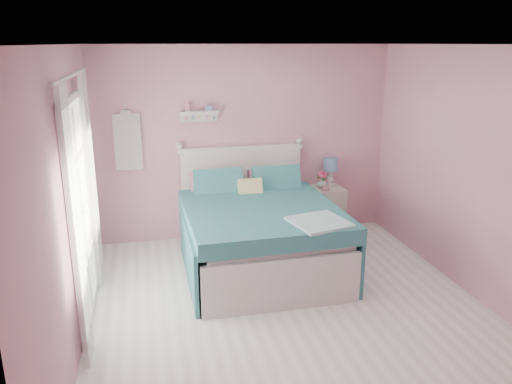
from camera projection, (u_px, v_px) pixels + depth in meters
name	position (u px, v px, depth m)	size (l,w,h in m)	color
floor	(291.00, 312.00, 5.05)	(4.50, 4.50, 0.00)	silver
room_shell	(294.00, 159.00, 4.60)	(4.50, 4.50, 4.50)	#C17A8E
bed	(258.00, 233.00, 5.99)	(1.77, 2.22, 1.28)	silver
nightstand	(325.00, 210.00, 7.06)	(0.47, 0.46, 0.67)	beige
table_lamp	(331.00, 166.00, 7.00)	(0.20, 0.20, 0.40)	white
vase	(322.00, 183.00, 6.91)	(0.15, 0.15, 0.16)	silver
teacup	(325.00, 188.00, 6.83)	(0.10, 0.10, 0.08)	#D18C93
roses	(323.00, 175.00, 6.87)	(0.14, 0.11, 0.12)	#C0416B
wall_shelf	(199.00, 113.00, 6.47)	(0.50, 0.15, 0.25)	silver
hanging_dress	(128.00, 142.00, 6.36)	(0.34, 0.03, 0.72)	white
french_door	(81.00, 213.00, 4.70)	(0.04, 1.32, 2.16)	silver
curtain_near	(76.00, 230.00, 3.98)	(0.04, 0.40, 2.32)	white
curtain_far	(92.00, 181.00, 5.37)	(0.04, 0.40, 2.32)	white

